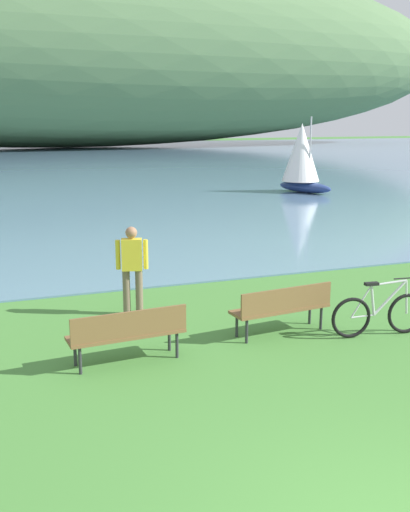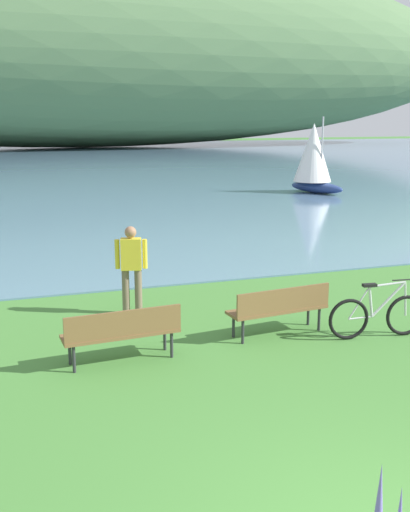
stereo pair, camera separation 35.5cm
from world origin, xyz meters
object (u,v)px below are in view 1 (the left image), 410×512
at_px(person_at_shoreline, 132,265).
at_px(sailboat_toward_hillside, 302,157).
at_px(park_bench_near_camera, 283,306).
at_px(park_bench_further_along, 128,331).
at_px(bicycle_beside_path, 379,313).

bearing_deg(person_at_shoreline, sailboat_toward_hillside, 52.05).
relative_size(park_bench_near_camera, park_bench_further_along, 1.01).
bearing_deg(park_bench_near_camera, person_at_shoreline, 137.82).
bearing_deg(bicycle_beside_path, park_bench_near_camera, 158.25).
height_order(bicycle_beside_path, sailboat_toward_hillside, sailboat_toward_hillside).
bearing_deg(park_bench_near_camera, bicycle_beside_path, -21.75).
bearing_deg(sailboat_toward_hillside, park_bench_near_camera, -119.78).
bearing_deg(park_bench_further_along, sailboat_toward_hillside, 54.41).
relative_size(bicycle_beside_path, sailboat_toward_hillside, 0.48).
bearing_deg(park_bench_near_camera, sailboat_toward_hillside, 60.22).
distance_m(park_bench_near_camera, park_bench_further_along, 2.82).
bearing_deg(park_bench_further_along, park_bench_near_camera, 6.83).
height_order(bicycle_beside_path, person_at_shoreline, person_at_shoreline).
height_order(park_bench_near_camera, person_at_shoreline, person_at_shoreline).
height_order(park_bench_further_along, sailboat_toward_hillside, sailboat_toward_hillside).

